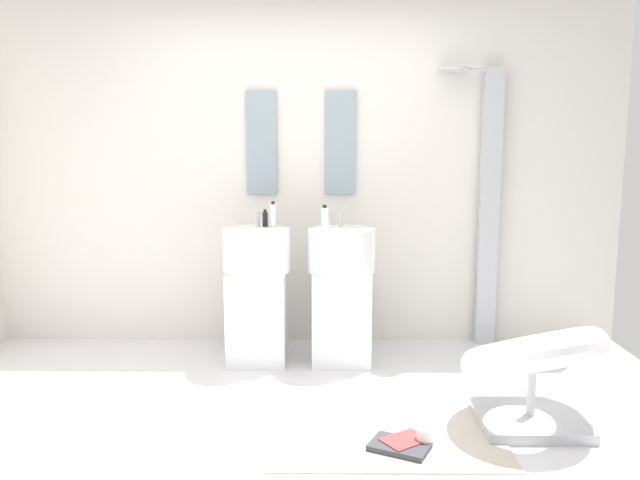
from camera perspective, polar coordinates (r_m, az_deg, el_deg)
ground_plane at (r=3.55m, az=-2.61°, el=-17.07°), size 4.80×3.60×0.04m
rear_partition at (r=4.85m, az=-1.67°, el=6.12°), size 4.80×0.10×2.60m
pedestal_sink_left at (r=4.46m, az=-5.64°, el=-4.58°), size 0.46×0.46×1.04m
pedestal_sink_right at (r=4.44m, az=1.90°, el=-4.61°), size 0.46×0.46×1.04m
vanity_mirror_left at (r=4.79m, az=-5.24°, el=8.60°), size 0.22×0.03×0.75m
vanity_mirror_right at (r=4.77m, az=1.83°, el=8.63°), size 0.22×0.03×0.75m
shower_column at (r=4.89m, az=14.69°, el=3.27°), size 0.49×0.24×2.05m
lounge_chair at (r=3.68m, az=18.43°, el=-10.40°), size 1.04×1.04×0.65m
area_rug at (r=3.51m, az=5.90°, el=-16.98°), size 1.22×0.77×0.01m
magazine_charcoal at (r=3.38m, az=7.12°, el=-17.77°), size 0.34×0.30×0.03m
magazine_red at (r=3.41m, az=7.59°, el=-17.43°), size 0.27×0.26×0.03m
coffee_mug at (r=3.42m, az=9.34°, el=-16.93°), size 0.09×0.09×0.09m
soap_bottle_black at (r=4.48m, az=-4.91°, el=1.89°), size 0.04×0.04×0.12m
soap_bottle_clear at (r=4.33m, az=0.42°, el=1.97°), size 0.05×0.05×0.17m
soap_bottle_white at (r=4.46m, az=-4.20°, el=2.23°), size 0.04×0.04×0.18m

